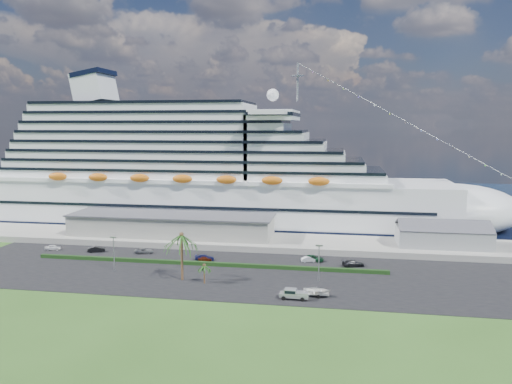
% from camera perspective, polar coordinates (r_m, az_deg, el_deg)
% --- Properties ---
extents(ground, '(420.00, 420.00, 0.00)m').
position_cam_1_polar(ground, '(107.73, -3.92, -10.95)').
color(ground, '#2C521B').
rests_on(ground, ground).
extents(asphalt_lot, '(140.00, 38.00, 0.12)m').
position_cam_1_polar(asphalt_lot, '(117.92, -2.66, -9.25)').
color(asphalt_lot, black).
rests_on(asphalt_lot, ground).
extents(wharf, '(240.00, 20.00, 1.80)m').
position_cam_1_polar(wharf, '(145.18, -0.21, -5.65)').
color(wharf, gray).
rests_on(wharf, ground).
extents(water, '(420.00, 160.00, 0.02)m').
position_cam_1_polar(water, '(233.00, 3.58, -0.80)').
color(water, black).
rests_on(water, ground).
extents(cruise_ship, '(191.00, 38.00, 54.00)m').
position_cam_1_polar(cruise_ship, '(170.38, -5.98, 1.69)').
color(cruise_ship, silver).
rests_on(cruise_ship, ground).
extents(terminal_building, '(61.00, 15.00, 6.30)m').
position_cam_1_polar(terminal_building, '(150.51, -9.65, -3.68)').
color(terminal_building, gray).
rests_on(terminal_building, wharf).
extents(port_shed, '(24.00, 12.31, 7.37)m').
position_cam_1_polar(port_shed, '(145.07, 20.54, -4.74)').
color(port_shed, gray).
rests_on(port_shed, wharf).
extents(hedge, '(88.00, 1.10, 0.90)m').
position_cam_1_polar(hedge, '(124.29, -5.81, -8.15)').
color(hedge, black).
rests_on(hedge, asphalt_lot).
extents(lamp_post_left, '(1.60, 0.35, 8.27)m').
position_cam_1_polar(lamp_post_left, '(122.70, -15.94, -6.31)').
color(lamp_post_left, gray).
rests_on(lamp_post_left, asphalt_lot).
extents(lamp_post_right, '(1.60, 0.35, 8.27)m').
position_cam_1_polar(lamp_post_right, '(111.13, 7.21, -7.53)').
color(lamp_post_right, gray).
rests_on(lamp_post_right, asphalt_lot).
extents(palm_tall, '(8.82, 8.82, 11.13)m').
position_cam_1_polar(palm_tall, '(111.58, -8.50, -5.45)').
color(palm_tall, '#47301E').
rests_on(palm_tall, ground).
extents(palm_short, '(3.53, 3.53, 4.56)m').
position_cam_1_polar(palm_short, '(110.03, -5.94, -8.58)').
color(palm_short, '#47301E').
rests_on(palm_short, ground).
extents(parked_car_0, '(4.49, 2.60, 1.44)m').
position_cam_1_polar(parked_car_0, '(149.22, -22.19, -5.89)').
color(parked_car_0, white).
rests_on(parked_car_0, asphalt_lot).
extents(parked_car_1, '(4.84, 3.39, 1.51)m').
position_cam_1_polar(parked_car_1, '(143.00, -17.78, -6.24)').
color(parked_car_1, black).
rests_on(parked_car_1, asphalt_lot).
extents(parked_car_2, '(5.29, 3.25, 1.37)m').
position_cam_1_polar(parked_car_2, '(138.14, -12.68, -6.58)').
color(parked_car_2, gray).
rests_on(parked_car_2, asphalt_lot).
extents(parked_car_3, '(5.10, 2.57, 1.42)m').
position_cam_1_polar(parked_car_3, '(128.79, -5.88, -7.46)').
color(parked_car_3, navy).
rests_on(parked_car_3, asphalt_lot).
extents(parked_car_4, '(3.69, 1.77, 1.22)m').
position_cam_1_polar(parked_car_4, '(128.25, -5.83, -7.57)').
color(parked_car_4, '#621F0D').
rests_on(parked_car_4, asphalt_lot).
extents(parked_car_5, '(4.09, 2.38, 1.27)m').
position_cam_1_polar(parked_car_5, '(127.40, 6.05, -7.67)').
color(parked_car_5, silver).
rests_on(parked_car_5, asphalt_lot).
extents(parked_car_6, '(5.59, 4.08, 1.41)m').
position_cam_1_polar(parked_car_6, '(128.43, 6.67, -7.52)').
color(parked_car_6, '#0D371D').
rests_on(parked_car_6, asphalt_lot).
extents(parked_car_7, '(5.89, 3.99, 1.58)m').
position_cam_1_polar(parked_car_7, '(124.94, 11.04, -8.00)').
color(parked_car_7, black).
rests_on(parked_car_7, asphalt_lot).
extents(pickup_truck, '(5.86, 2.35, 2.04)m').
position_cam_1_polar(pickup_truck, '(101.00, 4.32, -11.50)').
color(pickup_truck, black).
rests_on(pickup_truck, asphalt_lot).
extents(boat_trailer, '(6.29, 4.08, 1.81)m').
position_cam_1_polar(boat_trailer, '(102.80, 6.95, -11.15)').
color(boat_trailer, gray).
rests_on(boat_trailer, asphalt_lot).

